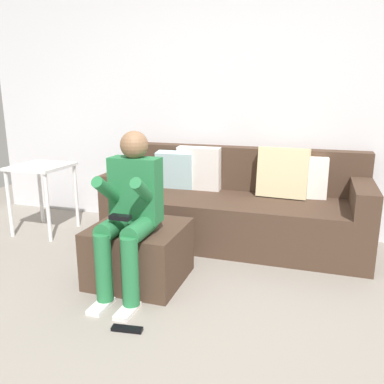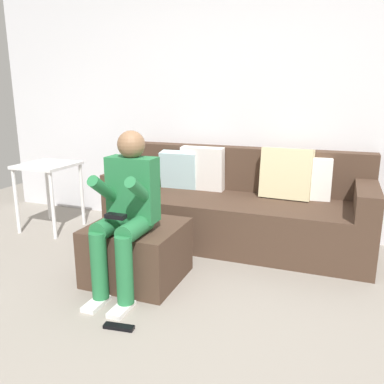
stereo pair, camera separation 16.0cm
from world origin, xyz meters
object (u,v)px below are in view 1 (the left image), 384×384
(couch_sectional, at_px, (236,207))
(person_seated, at_px, (129,209))
(ottoman, at_px, (139,253))
(remote_near_ottoman, at_px, (127,329))
(side_table, at_px, (42,177))

(couch_sectional, distance_m, person_seated, 1.35)
(ottoman, xyz_separation_m, remote_near_ottoman, (0.21, -0.64, -0.20))
(remote_near_ottoman, bearing_deg, side_table, 132.92)
(side_table, relative_size, remote_near_ottoman, 3.66)
(person_seated, relative_size, side_table, 1.65)
(side_table, distance_m, remote_near_ottoman, 2.16)
(couch_sectional, height_order, remote_near_ottoman, couch_sectional)
(ottoman, relative_size, remote_near_ottoman, 3.52)
(ottoman, relative_size, side_table, 0.96)
(ottoman, height_order, person_seated, person_seated)
(side_table, bearing_deg, remote_near_ottoman, -39.82)
(side_table, xyz_separation_m, remote_near_ottoman, (1.60, -1.33, -0.56))
(person_seated, relative_size, remote_near_ottoman, 6.02)
(person_seated, bearing_deg, side_table, 148.05)
(couch_sectional, bearing_deg, side_table, -169.76)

